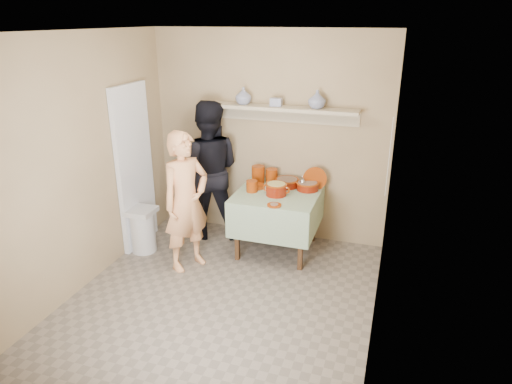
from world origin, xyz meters
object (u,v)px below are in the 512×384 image
at_px(cazuela_rice, 276,188).
at_px(trash_bin, 143,230).
at_px(person_cook, 186,202).
at_px(person_helper, 208,170).
at_px(serving_table, 278,202).

relative_size(cazuela_rice, trash_bin, 0.59).
relative_size(person_cook, trash_bin, 2.85).
bearing_deg(person_cook, trash_bin, 106.92).
distance_m(person_helper, cazuela_rice, 1.00).
bearing_deg(trash_bin, serving_table, 18.71).
height_order(person_cook, cazuela_rice, person_cook).
height_order(person_helper, serving_table, person_helper).
bearing_deg(cazuela_rice, serving_table, 93.27).
relative_size(serving_table, trash_bin, 1.74).
xyz_separation_m(person_helper, trash_bin, (-0.59, -0.69, -0.61)).
distance_m(serving_table, cazuela_rice, 0.22).
relative_size(person_cook, cazuela_rice, 4.84).
bearing_deg(person_helper, serving_table, 152.92).
height_order(person_helper, cazuela_rice, person_helper).
bearing_deg(person_cook, person_helper, 36.11).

